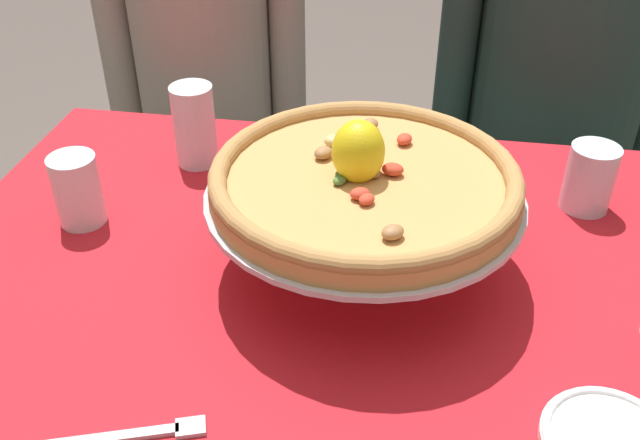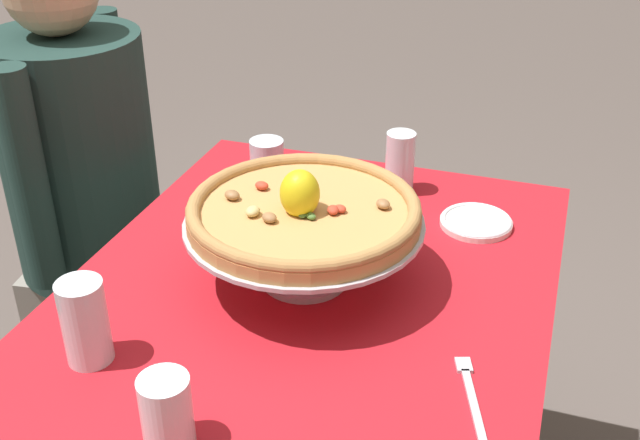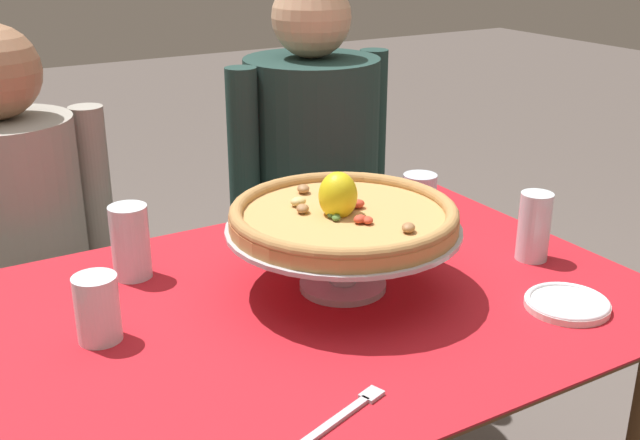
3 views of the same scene
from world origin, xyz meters
TOP-DOWN VIEW (x-y plane):
  - dining_table at (0.00, 0.00)m, footprint 1.13×0.83m
  - pizza_stand at (0.05, 0.01)m, footprint 0.42×0.42m
  - pizza at (0.05, 0.01)m, footprint 0.40×0.40m
  - water_glass_back_left at (-0.26, 0.25)m, footprint 0.07×0.07m
  - water_glass_back_right at (0.38, 0.22)m, footprint 0.07×0.07m
  - water_glass_side_left at (-0.38, 0.05)m, footprint 0.07×0.07m
  - dinner_fork at (-0.17, -0.32)m, footprint 0.20×0.08m
  - diner_left at (-0.39, 0.71)m, footprint 0.46×0.36m
  - diner_right at (0.39, 0.72)m, footprint 0.52×0.41m

SIDE VIEW (x-z plane):
  - diner_left at x=-0.39m, z-range -0.03..1.15m
  - diner_right at x=0.39m, z-range -0.01..1.25m
  - dining_table at x=0.00m, z-range 0.26..1.02m
  - dinner_fork at x=-0.17m, z-range 0.76..0.77m
  - water_glass_back_right at x=0.38m, z-range 0.76..0.86m
  - water_glass_side_left at x=-0.38m, z-range 0.76..0.87m
  - water_glass_back_left at x=-0.26m, z-range 0.76..0.89m
  - pizza_stand at x=0.05m, z-range 0.80..0.92m
  - pizza at x=0.05m, z-range 0.86..0.96m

